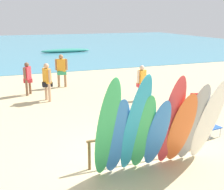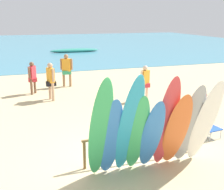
{
  "view_description": "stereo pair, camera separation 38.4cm",
  "coord_description": "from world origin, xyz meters",
  "px_view_note": "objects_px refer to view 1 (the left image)",
  "views": [
    {
      "loc": [
        -3.08,
        -5.91,
        3.55
      ],
      "look_at": [
        0.0,
        2.36,
        1.1
      ],
      "focal_mm": 45.71,
      "sensor_mm": 36.0,
      "label": 1
    },
    {
      "loc": [
        -2.71,
        -6.04,
        3.55
      ],
      "look_at": [
        0.0,
        2.36,
        1.1
      ],
      "focal_mm": 45.71,
      "sensor_mm": 36.0,
      "label": 2
    }
  ],
  "objects_px": {
    "surfboard_teal_2": "(135,126)",
    "surfboard_orange_6": "(181,130)",
    "surfboard_green_0": "(107,131)",
    "surfboard_white_8": "(208,122)",
    "surfboard_green_3": "(143,134)",
    "beach_chair_blue": "(207,121)",
    "surfboard_rack": "(145,138)",
    "surfboard_blue_1": "(117,138)",
    "surfboard_blue_4": "(157,135)",
    "beachgoer_midbeach": "(28,76)",
    "beachgoer_near_rack": "(61,68)",
    "beach_chair_red": "(197,103)",
    "surfboard_red_5": "(171,123)",
    "beachgoer_strolling": "(47,79)",
    "surfboard_grey_7": "(193,124)",
    "beachgoer_photographing": "(142,80)",
    "distant_boat": "(66,51)"
  },
  "relations": [
    {
      "from": "beachgoer_photographing",
      "to": "beachgoer_strolling",
      "type": "bearing_deg",
      "value": 133.58
    },
    {
      "from": "beachgoer_photographing",
      "to": "beach_chair_blue",
      "type": "xyz_separation_m",
      "value": [
        0.26,
        -4.06,
        -0.45
      ]
    },
    {
      "from": "surfboard_blue_4",
      "to": "distant_boat",
      "type": "distance_m",
      "value": 23.65
    },
    {
      "from": "surfboard_white_8",
      "to": "beachgoer_photographing",
      "type": "height_order",
      "value": "surfboard_white_8"
    },
    {
      "from": "surfboard_teal_2",
      "to": "beachgoer_near_rack",
      "type": "relative_size",
      "value": 1.58
    },
    {
      "from": "beachgoer_strolling",
      "to": "surfboard_orange_6",
      "type": "bearing_deg",
      "value": 179.62
    },
    {
      "from": "surfboard_teal_2",
      "to": "surfboard_orange_6",
      "type": "bearing_deg",
      "value": -2.84
    },
    {
      "from": "surfboard_green_3",
      "to": "surfboard_green_0",
      "type": "bearing_deg",
      "value": -171.54
    },
    {
      "from": "surfboard_rack",
      "to": "surfboard_green_3",
      "type": "distance_m",
      "value": 0.86
    },
    {
      "from": "surfboard_rack",
      "to": "beachgoer_midbeach",
      "type": "bearing_deg",
      "value": 106.71
    },
    {
      "from": "surfboard_blue_1",
      "to": "surfboard_white_8",
      "type": "bearing_deg",
      "value": -5.17
    },
    {
      "from": "surfboard_green_3",
      "to": "beachgoer_photographing",
      "type": "bearing_deg",
      "value": 68.17
    },
    {
      "from": "surfboard_green_0",
      "to": "beachgoer_strolling",
      "type": "height_order",
      "value": "surfboard_green_0"
    },
    {
      "from": "surfboard_blue_1",
      "to": "beachgoer_near_rack",
      "type": "distance_m",
      "value": 9.07
    },
    {
      "from": "beachgoer_midbeach",
      "to": "beachgoer_near_rack",
      "type": "bearing_deg",
      "value": -28.39
    },
    {
      "from": "surfboard_green_0",
      "to": "surfboard_blue_4",
      "type": "xyz_separation_m",
      "value": [
        1.22,
        0.04,
        -0.29
      ]
    },
    {
      "from": "surfboard_grey_7",
      "to": "beachgoer_midbeach",
      "type": "xyz_separation_m",
      "value": [
        -3.16,
        8.16,
        -0.2
      ]
    },
    {
      "from": "beachgoer_midbeach",
      "to": "surfboard_blue_4",
      "type": "bearing_deg",
      "value": -132.1
    },
    {
      "from": "surfboard_blue_4",
      "to": "distant_boat",
      "type": "height_order",
      "value": "surfboard_blue_4"
    },
    {
      "from": "surfboard_blue_1",
      "to": "surfboard_blue_4",
      "type": "bearing_deg",
      "value": -4.23
    },
    {
      "from": "surfboard_teal_2",
      "to": "surfboard_orange_6",
      "type": "height_order",
      "value": "surfboard_teal_2"
    },
    {
      "from": "surfboard_teal_2",
      "to": "surfboard_orange_6",
      "type": "relative_size",
      "value": 1.24
    },
    {
      "from": "surfboard_orange_6",
      "to": "surfboard_white_8",
      "type": "height_order",
      "value": "surfboard_white_8"
    },
    {
      "from": "surfboard_rack",
      "to": "surfboard_orange_6",
      "type": "bearing_deg",
      "value": -49.6
    },
    {
      "from": "surfboard_teal_2",
      "to": "surfboard_red_5",
      "type": "distance_m",
      "value": 0.92
    },
    {
      "from": "surfboard_blue_1",
      "to": "beachgoer_strolling",
      "type": "bearing_deg",
      "value": 93.03
    },
    {
      "from": "surfboard_red_5",
      "to": "beachgoer_midbeach",
      "type": "xyz_separation_m",
      "value": [
        -2.55,
        8.15,
        -0.32
      ]
    },
    {
      "from": "surfboard_blue_4",
      "to": "beachgoer_midbeach",
      "type": "xyz_separation_m",
      "value": [
        -2.21,
        8.13,
        -0.07
      ]
    },
    {
      "from": "beach_chair_red",
      "to": "beach_chair_blue",
      "type": "relative_size",
      "value": 1.01
    },
    {
      "from": "surfboard_green_3",
      "to": "beachgoer_near_rack",
      "type": "xyz_separation_m",
      "value": [
        -0.11,
        9.08,
        -0.04
      ]
    },
    {
      "from": "surfboard_green_3",
      "to": "beachgoer_near_rack",
      "type": "bearing_deg",
      "value": 94.79
    },
    {
      "from": "surfboard_blue_1",
      "to": "beachgoer_midbeach",
      "type": "relative_size",
      "value": 1.37
    },
    {
      "from": "surfboard_green_0",
      "to": "surfboard_red_5",
      "type": "xyz_separation_m",
      "value": [
        1.55,
        0.03,
        -0.04
      ]
    },
    {
      "from": "surfboard_blue_1",
      "to": "distant_boat",
      "type": "height_order",
      "value": "surfboard_blue_1"
    },
    {
      "from": "beachgoer_midbeach",
      "to": "beach_chair_red",
      "type": "xyz_separation_m",
      "value": [
        5.63,
        -5.05,
        -0.45
      ]
    },
    {
      "from": "surfboard_rack",
      "to": "surfboard_green_3",
      "type": "relative_size",
      "value": 1.41
    },
    {
      "from": "surfboard_orange_6",
      "to": "beachgoer_midbeach",
      "type": "xyz_separation_m",
      "value": [
        -2.82,
        8.16,
        -0.12
      ]
    },
    {
      "from": "surfboard_blue_4",
      "to": "surfboard_white_8",
      "type": "distance_m",
      "value": 1.32
    },
    {
      "from": "surfboard_teal_2",
      "to": "beachgoer_near_rack",
      "type": "height_order",
      "value": "surfboard_teal_2"
    },
    {
      "from": "surfboard_green_0",
      "to": "surfboard_white_8",
      "type": "relative_size",
      "value": 1.08
    },
    {
      "from": "beachgoer_strolling",
      "to": "beach_chair_blue",
      "type": "relative_size",
      "value": 2.0
    },
    {
      "from": "surfboard_green_3",
      "to": "surfboard_red_5",
      "type": "xyz_separation_m",
      "value": [
        0.69,
        -0.04,
        0.19
      ]
    },
    {
      "from": "beachgoer_near_rack",
      "to": "surfboard_rack",
      "type": "bearing_deg",
      "value": 113.43
    },
    {
      "from": "surfboard_rack",
      "to": "surfboard_white_8",
      "type": "relative_size",
      "value": 1.25
    },
    {
      "from": "surfboard_teal_2",
      "to": "surfboard_green_3",
      "type": "height_order",
      "value": "surfboard_teal_2"
    },
    {
      "from": "surfboard_blue_1",
      "to": "beachgoer_midbeach",
      "type": "xyz_separation_m",
      "value": [
        -1.25,
        8.09,
        -0.11
      ]
    },
    {
      "from": "surfboard_green_3",
      "to": "beachgoer_midbeach",
      "type": "bearing_deg",
      "value": 107.04
    },
    {
      "from": "surfboard_green_3",
      "to": "beach_chair_blue",
      "type": "height_order",
      "value": "surfboard_green_3"
    },
    {
      "from": "surfboard_red_5",
      "to": "beachgoer_midbeach",
      "type": "distance_m",
      "value": 8.55
    },
    {
      "from": "surfboard_blue_1",
      "to": "surfboard_grey_7",
      "type": "bearing_deg",
      "value": -3.68
    }
  ]
}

